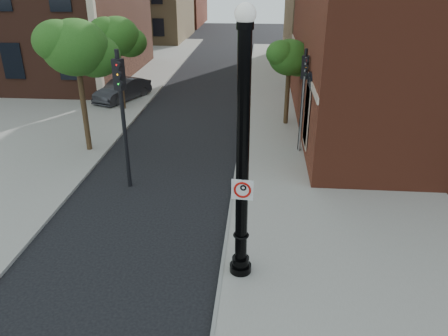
# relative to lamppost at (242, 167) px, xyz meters

# --- Properties ---
(ground) EXTENTS (120.00, 120.00, 0.00)m
(ground) POSITION_rel_lamppost_xyz_m (-2.57, -0.77, -3.29)
(ground) COLOR black
(ground) RESTS_ON ground
(sidewalk_right) EXTENTS (8.00, 60.00, 0.12)m
(sidewalk_right) POSITION_rel_lamppost_xyz_m (3.43, 9.23, -3.23)
(sidewalk_right) COLOR gray
(sidewalk_right) RESTS_ON ground
(sidewalk_left) EXTENTS (10.00, 50.00, 0.12)m
(sidewalk_left) POSITION_rel_lamppost_xyz_m (-11.57, 17.23, -3.23)
(sidewalk_left) COLOR gray
(sidewalk_left) RESTS_ON ground
(curb_edge) EXTENTS (0.10, 60.00, 0.14)m
(curb_edge) POSITION_rel_lamppost_xyz_m (-0.52, 9.23, -3.22)
(curb_edge) COLOR gray
(curb_edge) RESTS_ON ground
(lamppost) EXTENTS (0.60, 0.60, 7.12)m
(lamppost) POSITION_rel_lamppost_xyz_m (0.00, 0.00, 0.00)
(lamppost) COLOR black
(lamppost) RESTS_ON ground
(no_parking_sign) EXTENTS (0.55, 0.09, 0.55)m
(no_parking_sign) POSITION_rel_lamppost_xyz_m (0.02, -0.18, -0.53)
(no_parking_sign) COLOR white
(no_parking_sign) RESTS_ON ground
(parked_car) EXTENTS (2.98, 4.46, 1.39)m
(parked_car) POSITION_rel_lamppost_xyz_m (-8.35, 16.67, -2.59)
(parked_car) COLOR #29292D
(parked_car) RESTS_ON ground
(traffic_signal_left) EXTENTS (0.41, 0.46, 5.24)m
(traffic_signal_left) POSITION_rel_lamppost_xyz_m (-4.58, 5.02, 0.24)
(traffic_signal_left) COLOR black
(traffic_signal_left) RESTS_ON ground
(traffic_signal_right) EXTENTS (0.33, 0.40, 4.68)m
(traffic_signal_right) POSITION_rel_lamppost_xyz_m (2.23, 9.06, -0.13)
(traffic_signal_right) COLOR black
(traffic_signal_right) RESTS_ON ground
(utility_pole) EXTENTS (0.09, 0.09, 4.35)m
(utility_pole) POSITION_rel_lamppost_xyz_m (2.23, 8.91, -1.11)
(utility_pole) COLOR #999999
(utility_pole) RESTS_ON ground
(street_tree_a) EXTENTS (3.27, 2.95, 5.89)m
(street_tree_a) POSITION_rel_lamppost_xyz_m (-7.38, 8.34, 1.36)
(street_tree_a) COLOR #332314
(street_tree_a) RESTS_ON ground
(street_tree_b) EXTENTS (2.97, 2.69, 5.35)m
(street_tree_b) POSITION_rel_lamppost_xyz_m (-7.68, 14.73, 0.94)
(street_tree_b) COLOR #332314
(street_tree_b) RESTS_ON ground
(street_tree_c) EXTENTS (2.51, 2.26, 4.51)m
(street_tree_c) POSITION_rel_lamppost_xyz_m (1.81, 12.84, 0.27)
(street_tree_c) COLOR #332314
(street_tree_c) RESTS_ON ground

